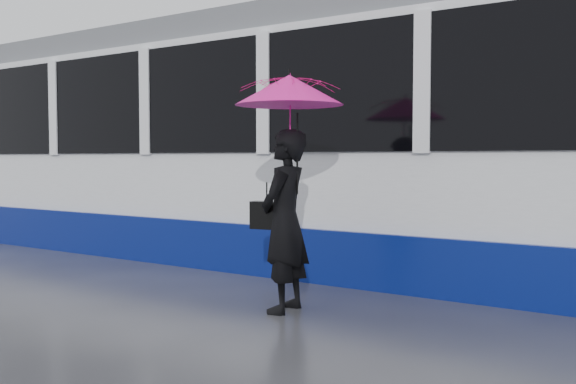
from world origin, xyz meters
The scene contains 6 objects.
ground centered at (0.00, 0.00, 0.00)m, with size 90.00×90.00×0.00m, color #2B2B30.
rails centered at (0.00, 2.50, 0.01)m, with size 34.00×1.51×0.02m.
tram centered at (0.99, 2.50, 1.64)m, with size 26.00×2.56×3.35m.
woman centered at (-0.31, -0.04, 0.85)m, with size 0.62×0.41×1.70m, color black.
umbrella centered at (-0.26, -0.04, 1.86)m, with size 1.15×1.15×1.14m.
handbag centered at (-0.53, -0.02, 0.89)m, with size 0.32×0.18×0.44m.
Camera 1 is at (3.03, -4.93, 1.43)m, focal length 40.00 mm.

